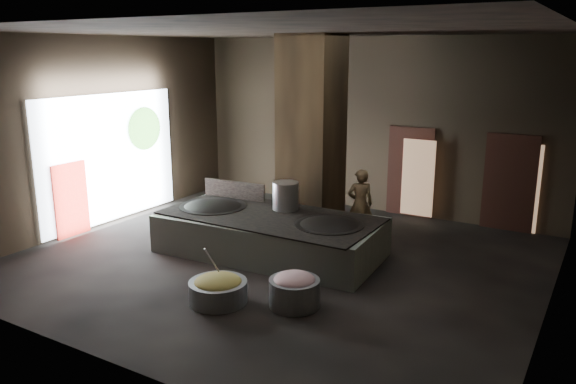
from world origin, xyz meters
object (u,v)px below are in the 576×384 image
Objects in this scene: stock_pot at (286,196)px; meat_basin at (294,293)px; cook at (360,204)px; hearth_platform at (270,235)px; wok_left at (213,210)px; veg_basin at (218,292)px; wok_right at (329,228)px.

stock_pot is 3.11m from meat_basin.
meat_basin is (0.48, -3.76, -0.57)m from cook.
hearth_platform is 7.67× the size of stock_pot.
wok_left reaches higher than hearth_platform.
veg_basin is at bearing -50.63° from wok_left.
wok_left is 1.69× the size of meat_basin.
stock_pot is at bearing 15.02° from cook.
wok_left is 3.70m from meat_basin.
cook reaches higher than stock_pot.
wok_right is 2.07m from meat_basin.
cook is at bearing 35.27° from wok_left.
hearth_platform is 1.49m from wok_left.
veg_basin is at bearing -108.47° from wok_right.
hearth_platform reaches higher than meat_basin.
hearth_platform is 1.40m from wok_right.
meat_basin is (1.70, -1.92, -0.16)m from hearth_platform.
wok_right is 0.84× the size of cook.
wok_left is 3.28m from cook.
cook is (1.22, 1.84, 0.40)m from hearth_platform.
wok_right is 2.25× the size of stock_pot.
hearth_platform is at bearing -177.88° from wok_right.
wok_right is at bearing -21.04° from stock_pot.
hearth_platform is 2.51m from veg_basin.
wok_right is at bearing 2.05° from wok_left.
wok_right is 2.69m from veg_basin.
stock_pot is at bearing 98.84° from veg_basin.
stock_pot reaches higher than wok_left.
stock_pot is (-1.30, 0.50, 0.38)m from wok_right.
hearth_platform is at bearing 101.91° from veg_basin.
wok_left is at bearing -177.95° from wok_right.
meat_basin is (1.19, 0.53, 0.05)m from veg_basin.
cook is at bearing 80.63° from veg_basin.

